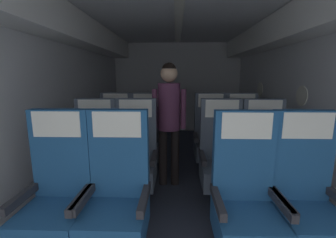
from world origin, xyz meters
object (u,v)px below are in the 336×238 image
object	(u,v)px
seat_c_right_aisle	(242,140)
seat_a_right_aisle	(306,203)
seat_a_left_aisle	(117,200)
seat_a_right_window	(246,203)
seat_b_right_aisle	(264,161)
seat_c_left_aisle	(146,139)
seat_b_right_window	(221,160)
seat_c_right_window	(210,139)
flight_attendant	(169,112)
seat_b_left_window	(95,159)
seat_c_left_window	(116,138)
seat_a_left_window	(57,199)
seat_b_left_aisle	(136,159)

from	to	relation	value
seat_c_right_aisle	seat_a_right_aisle	bearing A→B (deg)	-90.00
seat_a_left_aisle	seat_a_right_aisle	distance (m)	1.44
seat_a_right_window	seat_b_right_aisle	bearing A→B (deg)	62.09
seat_a_right_window	seat_c_left_aisle	world-z (taller)	same
seat_b_right_window	seat_c_right_window	world-z (taller)	same
seat_a_left_aisle	flight_attendant	world-z (taller)	flight_attendant
seat_b_left_window	seat_c_left_window	world-z (taller)	same
seat_a_left_aisle	seat_b_left_window	xyz separation A→B (m)	(-0.48, 0.85, 0.00)
seat_c_right_window	seat_b_right_aisle	bearing A→B (deg)	-61.05
seat_a_left_window	seat_a_right_window	world-z (taller)	same
seat_a_right_aisle	seat_c_right_window	distance (m)	1.79
seat_b_right_aisle	seat_a_right_aisle	bearing A→B (deg)	-90.80
seat_c_left_window	seat_b_right_aisle	bearing A→B (deg)	-24.31
seat_c_left_window	seat_c_right_aisle	bearing A→B (deg)	-0.50
seat_a_right_aisle	seat_b_right_window	bearing A→B (deg)	118.09
seat_a_right_aisle	seat_a_right_window	distance (m)	0.46
seat_a_right_window	seat_c_right_window	xyz separation A→B (m)	(-0.01, 1.75, 0.00)
seat_b_right_aisle	flight_attendant	world-z (taller)	flight_attendant
seat_b_left_window	seat_c_right_aisle	distance (m)	2.10
seat_a_left_window	seat_b_right_window	world-z (taller)	same
seat_c_left_window	flight_attendant	xyz separation A→B (m)	(0.83, -0.49, 0.49)
seat_c_right_window	seat_a_left_aisle	bearing A→B (deg)	-119.29
seat_a_left_aisle	seat_c_left_window	size ratio (longest dim) A/B	1.00
seat_a_left_window	seat_b_right_window	distance (m)	1.69
seat_c_right_aisle	flight_attendant	distance (m)	1.27
seat_b_right_window	seat_c_right_aisle	size ratio (longest dim) A/B	1.00
flight_attendant	seat_c_right_window	bearing A→B (deg)	38.06
seat_b_right_window	seat_c_left_aisle	bearing A→B (deg)	138.99
seat_a_left_aisle	seat_a_left_window	bearing A→B (deg)	-179.20
seat_a_left_aisle	seat_b_left_window	size ratio (longest dim) A/B	1.00
seat_b_left_window	seat_c_right_aisle	world-z (taller)	same
seat_b_right_aisle	seat_c_left_aisle	world-z (taller)	same
seat_a_right_aisle	seat_c_left_aisle	bearing A→B (deg)	129.93
seat_b_right_window	seat_a_right_aisle	bearing A→B (deg)	-61.91
seat_a_left_window	seat_c_left_aisle	size ratio (longest dim) A/B	1.00
seat_b_right_aisle	seat_c_left_window	size ratio (longest dim) A/B	1.00
seat_a_left_window	seat_c_left_window	size ratio (longest dim) A/B	1.00
seat_a_left_aisle	seat_a_right_aisle	world-z (taller)	same
seat_a_left_window	seat_a_right_window	bearing A→B (deg)	-0.30
seat_a_right_window	seat_c_left_aisle	bearing A→B (deg)	119.42
seat_b_left_aisle	seat_b_right_aisle	world-z (taller)	same
seat_c_right_window	seat_a_right_aisle	bearing A→B (deg)	-74.96
seat_a_left_window	seat_c_left_aisle	bearing A→B (deg)	75.01
seat_b_left_window	flight_attendant	world-z (taller)	flight_attendant
seat_a_right_aisle	seat_b_left_window	world-z (taller)	same
seat_c_left_aisle	seat_a_left_aisle	bearing A→B (deg)	-89.91
seat_a_right_window	seat_b_right_aisle	xyz separation A→B (m)	(0.47, 0.89, 0.00)
seat_b_right_window	seat_c_right_aisle	bearing A→B (deg)	61.06
seat_c_right_window	flight_attendant	xyz separation A→B (m)	(-0.61, -0.49, 0.49)
seat_a_right_window	seat_b_right_window	size ratio (longest dim) A/B	1.00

